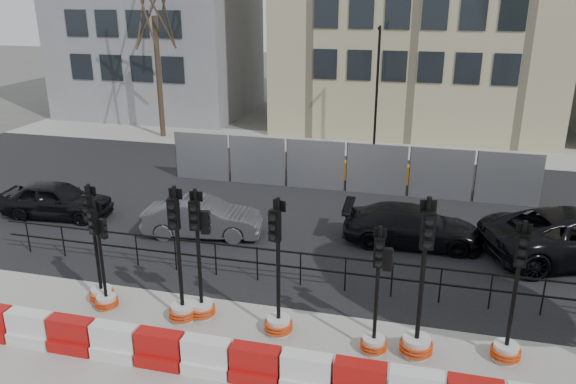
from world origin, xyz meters
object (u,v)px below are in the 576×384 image
(traffic_signal_a, at_px, (100,279))
(traffic_signal_d, at_px, (201,288))
(car_c, at_px, (412,226))
(car_a, at_px, (57,200))
(traffic_signal_h, at_px, (508,334))

(traffic_signal_a, relative_size, traffic_signal_d, 0.96)
(traffic_signal_d, distance_m, car_c, 7.26)
(traffic_signal_a, relative_size, car_a, 0.81)
(car_a, relative_size, car_c, 0.90)
(traffic_signal_d, height_order, traffic_signal_h, traffic_signal_d)
(traffic_signal_a, xyz_separation_m, car_c, (7.48, 5.47, -0.04))
(car_c, bearing_deg, traffic_signal_d, 137.42)
(traffic_signal_a, xyz_separation_m, traffic_signal_h, (9.69, -0.04, 0.01))
(traffic_signal_a, height_order, traffic_signal_h, traffic_signal_h)
(car_a, bearing_deg, traffic_signal_a, -140.73)
(traffic_signal_h, xyz_separation_m, car_c, (-2.22, 5.51, -0.05))
(traffic_signal_d, relative_size, car_a, 0.85)
(car_c, bearing_deg, traffic_signal_h, -160.07)
(traffic_signal_a, bearing_deg, car_c, 36.48)
(traffic_signal_a, bearing_deg, car_a, 134.46)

